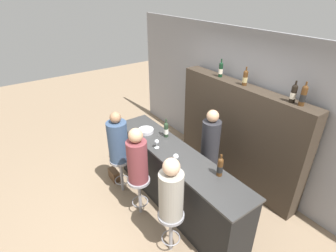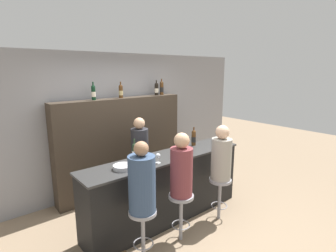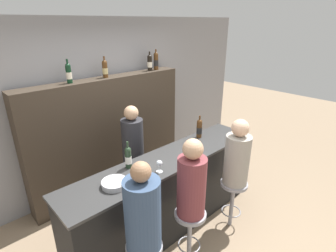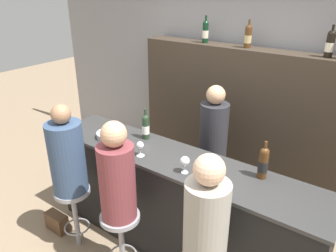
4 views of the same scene
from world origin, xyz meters
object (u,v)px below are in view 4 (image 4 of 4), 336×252
object	(u,v)px
wine_glass_1	(185,161)
metal_bowl	(110,135)
guest_seated_left	(67,155)
guest_seated_right	(206,218)
guest_seated_middle	(117,177)
bartender	(212,157)
wine_bottle_counter_0	(146,126)
wine_bottle_backbar_1	(248,36)
wine_bottle_counter_1	(263,163)
handbag	(57,222)
bar_stool_middle	(121,229)
bar_stool_left	(74,203)
wine_bottle_backbar_0	(205,31)
wine_glass_0	(140,146)
wine_bottle_backbar_2	(330,44)

from	to	relation	value
wine_glass_1	metal_bowl	world-z (taller)	wine_glass_1
guest_seated_left	guest_seated_right	world-z (taller)	guest_seated_left
guest_seated_middle	bartender	bearing A→B (deg)	81.73
wine_bottle_counter_0	wine_bottle_backbar_1	world-z (taller)	wine_bottle_backbar_1
wine_bottle_counter_0	guest_seated_right	xyz separation A→B (m)	(1.09, -0.69, -0.12)
guest_seated_right	wine_bottle_counter_0	bearing A→B (deg)	147.62
wine_bottle_counter_1	guest_seated_left	world-z (taller)	guest_seated_left
guest_seated_left	handbag	xyz separation A→B (m)	(-0.35, 0.00, -0.93)
bar_stool_middle	handbag	distance (m)	1.05
wine_bottle_counter_0	bar_stool_left	xyz separation A→B (m)	(-0.35, -0.69, -0.64)
metal_bowl	guest_seated_middle	xyz separation A→B (m)	(0.58, -0.49, -0.01)
handbag	wine_glass_1	bearing A→B (deg)	15.96
wine_bottle_counter_0	guest_seated_left	size ratio (longest dim) A/B	0.37
bar_stool_middle	guest_seated_middle	distance (m)	0.53
metal_bowl	bartender	xyz separation A→B (m)	(0.76, 0.75, -0.35)
metal_bowl	handbag	world-z (taller)	metal_bowl
guest_seated_middle	bartender	world-z (taller)	same
handbag	wine_bottle_backbar_0	bearing A→B (deg)	70.74
wine_glass_0	guest_seated_left	distance (m)	0.66
wine_bottle_backbar_0	bar_stool_left	distance (m)	2.35
wine_bottle_backbar_0	handbag	bearing A→B (deg)	-109.26
wine_bottle_counter_1	guest_seated_right	size ratio (longest dim) A/B	0.38
wine_glass_0	bar_stool_left	xyz separation A→B (m)	(-0.53, -0.39, -0.61)
bar_stool_middle	guest_seated_middle	xyz separation A→B (m)	(0.00, 0.00, 0.53)
wine_glass_0	bartender	size ratio (longest dim) A/B	0.09
bar_stool_left	wine_bottle_backbar_1	bearing A→B (deg)	66.08
guest_seated_middle	wine_glass_0	bearing A→B (deg)	102.67
wine_bottle_backbar_1	metal_bowl	world-z (taller)	wine_bottle_backbar_1
bar_stool_middle	wine_bottle_counter_0	bearing A→B (deg)	111.67
wine_bottle_backbar_0	handbag	size ratio (longest dim) A/B	1.18
wine_glass_0	wine_bottle_backbar_0	bearing A→B (deg)	99.03
wine_bottle_backbar_0	bar_stool_left	xyz separation A→B (m)	(-0.30, -1.86, -1.41)
bartender	wine_bottle_backbar_2	bearing A→B (deg)	36.21
wine_bottle_backbar_0	bar_stool_middle	bearing A→B (deg)	-80.20
wine_bottle_backbar_0	wine_glass_1	distance (m)	1.81
wine_glass_0	guest_seated_middle	distance (m)	0.41
guest_seated_left	bar_stool_middle	distance (m)	0.81
wine_glass_0	bar_stool_left	size ratio (longest dim) A/B	0.21
bar_stool_left	guest_seated_middle	world-z (taller)	guest_seated_middle
wine_bottle_counter_1	bar_stool_middle	distance (m)	1.32
wine_bottle_backbar_1	wine_glass_0	xyz separation A→B (m)	(-0.29, -1.47, -0.79)
guest_seated_right	bartender	distance (m)	1.43
wine_bottle_counter_1	bar_stool_left	xyz separation A→B (m)	(-1.54, -0.69, -0.65)
wine_glass_1	wine_bottle_counter_1	bearing A→B (deg)	29.54
wine_bottle_backbar_2	wine_bottle_backbar_1	bearing A→B (deg)	180.00
wine_bottle_backbar_1	wine_glass_1	xyz separation A→B (m)	(0.18, -1.47, -0.78)
wine_glass_0	bartender	world-z (taller)	bartender
wine_bottle_backbar_2	bar_stool_left	xyz separation A→B (m)	(-1.64, -1.86, -1.41)
guest_seated_middle	guest_seated_left	bearing A→B (deg)	180.00
wine_bottle_backbar_1	bar_stool_middle	distance (m)	2.34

